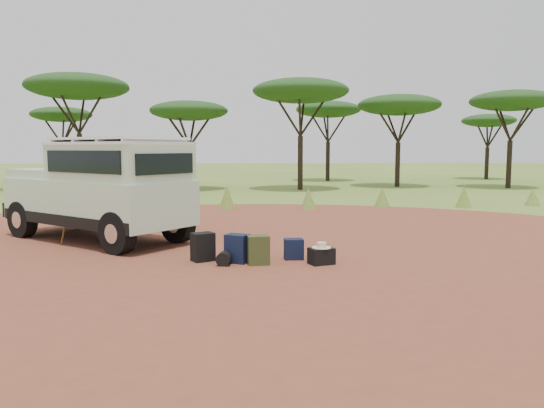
{
  "coord_description": "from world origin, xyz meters",
  "views": [
    {
      "loc": [
        0.0,
        -10.9,
        2.25
      ],
      "look_at": [
        1.01,
        0.95,
        1.0
      ],
      "focal_mm": 35.0,
      "sensor_mm": 36.0,
      "label": 1
    }
  ],
  "objects": [
    {
      "name": "safari_hat",
      "position": [
        1.82,
        -0.89,
        0.37
      ],
      "size": [
        0.38,
        0.38,
        0.11
      ],
      "color": "beige",
      "rests_on": "hard_case"
    },
    {
      "name": "duffel_navy",
      "position": [
        1.34,
        -0.38,
        0.21
      ],
      "size": [
        0.38,
        0.29,
        0.43
      ],
      "primitive_type": "cube",
      "rotation": [
        0.0,
        0.0,
        0.02
      ],
      "color": "#111735",
      "rests_on": "ground"
    },
    {
      "name": "backpack_black",
      "position": [
        -0.49,
        -0.39,
        0.29
      ],
      "size": [
        0.52,
        0.47,
        0.58
      ],
      "primitive_type": "cube",
      "rotation": [
        0.0,
        0.0,
        0.48
      ],
      "color": "black",
      "rests_on": "ground"
    },
    {
      "name": "hard_case",
      "position": [
        1.82,
        -0.89,
        0.16
      ],
      "size": [
        0.54,
        0.45,
        0.33
      ],
      "primitive_type": "cube",
      "rotation": [
        0.0,
        0.0,
        0.3
      ],
      "color": "black",
      "rests_on": "ground"
    },
    {
      "name": "dirt_clearing",
      "position": [
        0.0,
        0.0,
        0.0
      ],
      "size": [
        23.0,
        23.0,
        0.01
      ],
      "primitive_type": "cylinder",
      "color": "brown",
      "rests_on": "ground"
    },
    {
      "name": "safari_vehicle",
      "position": [
        -3.05,
        2.23,
        1.21
      ],
      "size": [
        5.17,
        4.84,
        2.5
      ],
      "rotation": [
        0.0,
        0.0,
        -0.71
      ],
      "color": "#B7D7B7",
      "rests_on": "ground"
    },
    {
      "name": "backpack_navy",
      "position": [
        0.19,
        -0.6,
        0.28
      ],
      "size": [
        0.53,
        0.48,
        0.57
      ],
      "primitive_type": "cube",
      "rotation": [
        0.0,
        0.0,
        -0.52
      ],
      "color": "#111735",
      "rests_on": "ground"
    },
    {
      "name": "grass_fringe",
      "position": [
        0.12,
        8.67,
        0.4
      ],
      "size": [
        36.6,
        1.6,
        0.9
      ],
      "color": "#527B2B",
      "rests_on": "ground"
    },
    {
      "name": "walking_staff",
      "position": [
        -3.65,
        1.47,
        0.72
      ],
      "size": [
        0.46,
        0.34,
        1.45
      ],
      "primitive_type": "cylinder",
      "rotation": [
        0.34,
        0.0,
        0.95
      ],
      "color": "brown",
      "rests_on": "ground"
    },
    {
      "name": "acacia_treeline",
      "position": [
        0.75,
        19.81,
        4.87
      ],
      "size": [
        46.7,
        13.2,
        6.26
      ],
      "color": "black",
      "rests_on": "ground"
    },
    {
      "name": "stuff_sack",
      "position": [
        -0.07,
        -0.83,
        0.14
      ],
      "size": [
        0.31,
        0.31,
        0.27
      ],
      "primitive_type": "cylinder",
      "rotation": [
        1.57,
        0.0,
        -0.17
      ],
      "color": "black",
      "rests_on": "ground"
    },
    {
      "name": "backpack_olive",
      "position": [
        0.6,
        -0.81,
        0.29
      ],
      "size": [
        0.44,
        0.34,
        0.57
      ],
      "primitive_type": "cube",
      "rotation": [
        0.0,
        0.0,
        0.1
      ],
      "color": "#3A4A22",
      "rests_on": "ground"
    },
    {
      "name": "ground",
      "position": [
        0.0,
        0.0,
        0.0
      ],
      "size": [
        140.0,
        140.0,
        0.0
      ],
      "primitive_type": "plane",
      "color": "#527B2B",
      "rests_on": "ground"
    }
  ]
}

